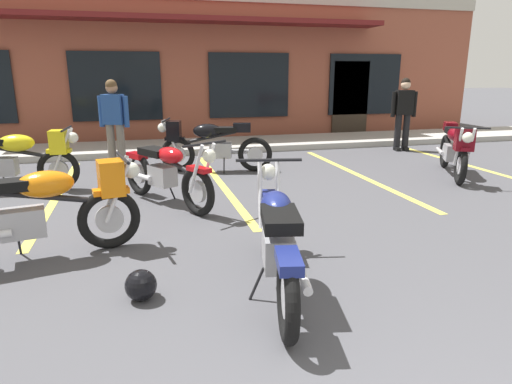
% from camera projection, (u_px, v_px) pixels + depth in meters
% --- Properties ---
extents(ground_plane, '(80.00, 80.00, 0.00)m').
position_uv_depth(ground_plane, '(282.00, 261.00, 4.40)').
color(ground_plane, '#47474C').
extents(sidewalk_kerb, '(22.00, 1.80, 0.14)m').
position_uv_depth(sidewalk_kerb, '(194.00, 146.00, 10.79)').
color(sidewalk_kerb, '#A8A59E').
rests_on(sidewalk_kerb, ground_plane).
extents(brick_storefront_building, '(17.25, 6.04, 3.85)m').
position_uv_depth(brick_storefront_building, '(176.00, 68.00, 13.93)').
color(brick_storefront_building, brown).
rests_on(brick_storefront_building, ground_plane).
extents(painted_stall_lines, '(10.22, 4.80, 0.01)m').
position_uv_depth(painted_stall_lines, '(221.00, 184.00, 7.45)').
color(painted_stall_lines, '#DBCC4C').
rests_on(painted_stall_lines, ground_plane).
extents(motorcycle_foreground_classic, '(0.79, 2.09, 0.98)m').
position_uv_depth(motorcycle_foreground_classic, '(277.00, 239.00, 3.73)').
color(motorcycle_foreground_classic, black).
rests_on(motorcycle_foreground_classic, ground_plane).
extents(motorcycle_red_sportbike, '(2.11, 0.66, 0.98)m').
position_uv_depth(motorcycle_red_sportbike, '(15.00, 158.00, 6.85)').
color(motorcycle_red_sportbike, black).
rests_on(motorcycle_red_sportbike, ground_plane).
extents(motorcycle_black_cruiser, '(1.25, 1.92, 0.98)m').
position_uv_depth(motorcycle_black_cruiser, '(455.00, 147.00, 7.83)').
color(motorcycle_black_cruiser, black).
rests_on(motorcycle_black_cruiser, ground_plane).
extents(motorcycle_silver_naked, '(1.31, 1.89, 0.98)m').
position_uv_depth(motorcycle_silver_naked, '(166.00, 172.00, 6.17)').
color(motorcycle_silver_naked, black).
rests_on(motorcycle_silver_naked, ground_plane).
extents(motorcycle_blue_standard, '(2.09, 0.81, 0.98)m').
position_uv_depth(motorcycle_blue_standard, '(43.00, 208.00, 4.35)').
color(motorcycle_blue_standard, black).
rests_on(motorcycle_blue_standard, ground_plane).
extents(motorcycle_green_cafe_racer, '(2.07, 0.86, 0.98)m').
position_uv_depth(motorcycle_green_cafe_racer, '(210.00, 143.00, 8.25)').
color(motorcycle_green_cafe_racer, black).
rests_on(motorcycle_green_cafe_racer, ground_plane).
extents(person_in_shorts_foreground, '(0.59, 0.38, 1.68)m').
position_uv_depth(person_in_shorts_foreground, '(114.00, 118.00, 8.48)').
color(person_in_shorts_foreground, black).
rests_on(person_in_shorts_foreground, ground_plane).
extents(person_by_back_row, '(0.61, 0.33, 1.68)m').
position_uv_depth(person_by_back_row, '(404.00, 110.00, 10.37)').
color(person_by_back_row, black).
rests_on(person_by_back_row, ground_plane).
extents(helmet_on_pavement, '(0.26, 0.26, 0.26)m').
position_uv_depth(helmet_on_pavement, '(141.00, 285.00, 3.63)').
color(helmet_on_pavement, black).
rests_on(helmet_on_pavement, ground_plane).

